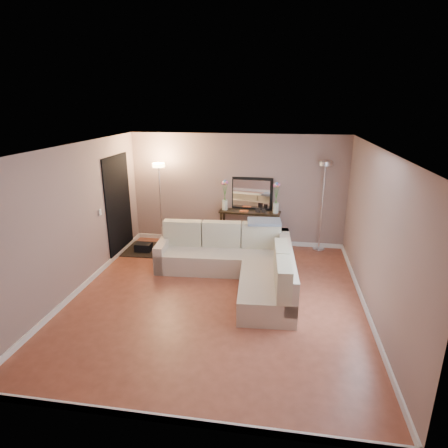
# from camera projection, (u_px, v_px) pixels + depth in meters

# --- Properties ---
(floor) EXTENTS (5.00, 5.50, 0.01)m
(floor) POSITION_uv_depth(u_px,v_px,m) (217.00, 298.00, 6.56)
(floor) COLOR #984D37
(floor) RESTS_ON ground
(ceiling) EXTENTS (5.00, 5.50, 0.01)m
(ceiling) POSITION_uv_depth(u_px,v_px,m) (216.00, 147.00, 5.75)
(ceiling) COLOR white
(ceiling) RESTS_ON ground
(wall_back) EXTENTS (5.00, 0.02, 2.60)m
(wall_back) POSITION_uv_depth(u_px,v_px,m) (237.00, 190.00, 8.75)
(wall_back) COLOR gray
(wall_back) RESTS_ON ground
(wall_front) EXTENTS (5.00, 0.02, 2.60)m
(wall_front) POSITION_uv_depth(u_px,v_px,m) (166.00, 318.00, 3.56)
(wall_front) COLOR gray
(wall_front) RESTS_ON ground
(wall_left) EXTENTS (0.02, 5.50, 2.60)m
(wall_left) POSITION_uv_depth(u_px,v_px,m) (75.00, 220.00, 6.53)
(wall_left) COLOR gray
(wall_left) RESTS_ON ground
(wall_right) EXTENTS (0.02, 5.50, 2.60)m
(wall_right) POSITION_uv_depth(u_px,v_px,m) (376.00, 235.00, 5.78)
(wall_right) COLOR gray
(wall_right) RESTS_ON ground
(baseboard_back) EXTENTS (5.00, 0.03, 0.10)m
(baseboard_back) POSITION_uv_depth(u_px,v_px,m) (236.00, 241.00, 9.11)
(baseboard_back) COLOR white
(baseboard_back) RESTS_ON ground
(baseboard_front) EXTENTS (5.00, 0.03, 0.10)m
(baseboard_front) POSITION_uv_depth(u_px,v_px,m) (172.00, 419.00, 3.97)
(baseboard_front) COLOR white
(baseboard_front) RESTS_ON ground
(baseboard_left) EXTENTS (0.03, 5.50, 0.10)m
(baseboard_left) POSITION_uv_depth(u_px,v_px,m) (85.00, 285.00, 6.91)
(baseboard_left) COLOR white
(baseboard_left) RESTS_ON ground
(baseboard_right) EXTENTS (0.03, 5.50, 0.10)m
(baseboard_right) POSITION_uv_depth(u_px,v_px,m) (365.00, 307.00, 6.17)
(baseboard_right) COLOR white
(baseboard_right) RESTS_ON ground
(doorway) EXTENTS (0.02, 1.20, 2.20)m
(doorway) POSITION_uv_depth(u_px,v_px,m) (119.00, 206.00, 8.18)
(doorway) COLOR black
(doorway) RESTS_ON ground
(switch_plate) EXTENTS (0.02, 0.08, 0.12)m
(switch_plate) POSITION_uv_depth(u_px,v_px,m) (100.00, 212.00, 7.35)
(switch_plate) COLOR white
(switch_plate) RESTS_ON ground
(sectional_sofa) EXTENTS (2.80, 2.59, 0.93)m
(sectional_sofa) POSITION_uv_depth(u_px,v_px,m) (239.00, 262.00, 7.19)
(sectional_sofa) COLOR beige
(sectional_sofa) RESTS_ON floor
(throw_blanket) EXTENTS (0.71, 0.46, 0.09)m
(throw_blanket) POSITION_uv_depth(u_px,v_px,m) (264.00, 222.00, 7.57)
(throw_blanket) COLOR gray
(throw_blanket) RESTS_ON sectional_sofa
(console_table) EXTENTS (1.42, 0.48, 0.86)m
(console_table) POSITION_uv_depth(u_px,v_px,m) (246.00, 226.00, 8.78)
(console_table) COLOR black
(console_table) RESTS_ON floor
(leaning_mirror) EXTENTS (0.99, 0.12, 0.78)m
(leaning_mirror) POSITION_uv_depth(u_px,v_px,m) (251.00, 194.00, 8.69)
(leaning_mirror) COLOR black
(leaning_mirror) RESTS_ON console_table
(table_decor) EXTENTS (0.60, 0.14, 0.14)m
(table_decor) POSITION_uv_depth(u_px,v_px,m) (249.00, 211.00, 8.60)
(table_decor) COLOR #DA5C26
(table_decor) RESTS_ON console_table
(flower_vase_left) EXTENTS (0.16, 0.14, 0.74)m
(flower_vase_left) POSITION_uv_depth(u_px,v_px,m) (225.00, 198.00, 8.68)
(flower_vase_left) COLOR silver
(flower_vase_left) RESTS_ON console_table
(flower_vase_right) EXTENTS (0.16, 0.14, 0.74)m
(flower_vase_right) POSITION_uv_depth(u_px,v_px,m) (276.00, 201.00, 8.42)
(flower_vase_right) COLOR silver
(flower_vase_right) RESTS_ON console_table
(floor_lamp_lit) EXTENTS (0.28, 0.28, 1.96)m
(floor_lamp_lit) POSITION_uv_depth(u_px,v_px,m) (160.00, 188.00, 8.57)
(floor_lamp_lit) COLOR silver
(floor_lamp_lit) RESTS_ON floor
(floor_lamp_unlit) EXTENTS (0.36, 0.36, 2.06)m
(floor_lamp_unlit) POSITION_uv_depth(u_px,v_px,m) (324.00, 189.00, 8.22)
(floor_lamp_unlit) COLOR silver
(floor_lamp_unlit) RESTS_ON floor
(charcoal_rug) EXTENTS (1.30, 0.99, 0.02)m
(charcoal_rug) POSITION_uv_depth(u_px,v_px,m) (154.00, 250.00, 8.66)
(charcoal_rug) COLOR black
(charcoal_rug) RESTS_ON floor
(black_bag) EXTENTS (0.37, 0.26, 0.23)m
(black_bag) POSITION_uv_depth(u_px,v_px,m) (144.00, 248.00, 8.57)
(black_bag) COLOR black
(black_bag) RESTS_ON charcoal_rug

